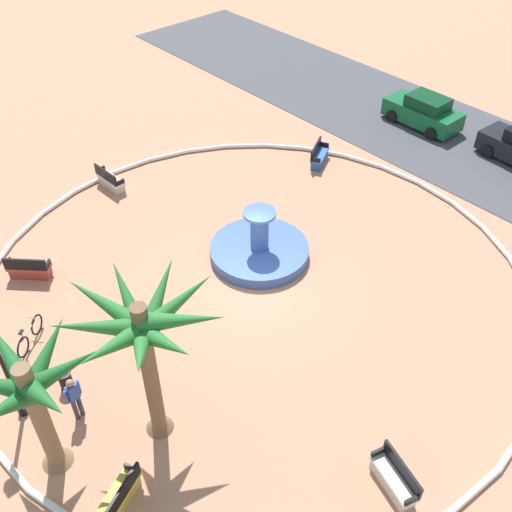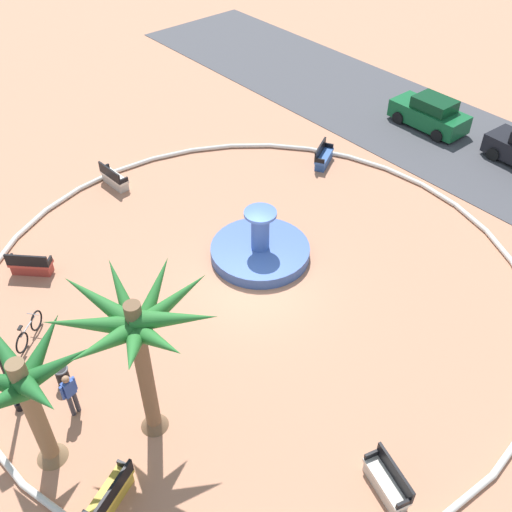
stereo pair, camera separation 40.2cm
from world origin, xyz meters
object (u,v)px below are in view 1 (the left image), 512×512
(palm_tree_near_fountain, at_px, (31,392))
(parked_car_leftmost, at_px, (423,112))
(bench_southeast, at_px, (110,181))
(palm_tree_by_curb, at_px, (143,333))
(bench_west, at_px, (118,499))
(fountain, at_px, (259,250))
(trash_bin, at_px, (65,380))
(person_cyclist_photo, at_px, (74,397))
(bench_north, at_px, (319,157))
(bench_east, at_px, (29,270))
(bench_southwest, at_px, (394,480))
(bicycle_red_frame, at_px, (30,335))

(palm_tree_near_fountain, bearing_deg, parked_car_leftmost, 101.70)
(bench_southeast, distance_m, parked_car_leftmost, 16.25)
(palm_tree_by_curb, height_order, bench_west, palm_tree_by_curb)
(palm_tree_by_curb, bearing_deg, parked_car_leftmost, 105.92)
(fountain, xyz_separation_m, bench_west, (4.99, -9.46, 0.04))
(palm_tree_by_curb, distance_m, trash_bin, 5.05)
(bench_southeast, xyz_separation_m, person_cyclist_photo, (9.81, -7.08, 0.59))
(palm_tree_by_curb, xyz_separation_m, bench_north, (-6.93, 14.01, -3.79))
(trash_bin, height_order, person_cyclist_photo, person_cyclist_photo)
(trash_bin, bearing_deg, person_cyclist_photo, -10.95)
(palm_tree_by_curb, bearing_deg, bench_west, -60.37)
(bench_southeast, height_order, parked_car_leftmost, parked_car_leftmost)
(palm_tree_near_fountain, xyz_separation_m, bench_east, (-7.58, 2.87, -2.77))
(palm_tree_by_curb, xyz_separation_m, bench_east, (-8.64, 0.18, -3.79))
(palm_tree_by_curb, relative_size, bench_southeast, 3.25)
(bench_southwest, xyz_separation_m, trash_bin, (-8.77, -4.90, 0.04))
(bench_southeast, xyz_separation_m, bench_southwest, (17.41, -1.95, 0.00))
(palm_tree_near_fountain, distance_m, trash_bin, 3.70)
(fountain, bearing_deg, bench_east, -124.06)
(fountain, bearing_deg, palm_tree_by_curb, -62.69)
(palm_tree_near_fountain, relative_size, bench_southeast, 2.67)
(palm_tree_near_fountain, xyz_separation_m, trash_bin, (-2.06, 1.40, -2.73))
(bicycle_red_frame, xyz_separation_m, person_cyclist_photo, (3.60, -0.23, 0.56))
(fountain, distance_m, bench_southwest, 10.15)
(bench_southeast, bearing_deg, person_cyclist_photo, -35.81)
(fountain, bearing_deg, bicycle_red_frame, -101.49)
(bench_north, bearing_deg, bicycle_red_frame, -84.83)
(bench_southwest, bearing_deg, bench_north, 140.39)
(palm_tree_near_fountain, relative_size, bench_southwest, 2.59)
(bench_southeast, distance_m, bench_southwest, 17.52)
(bench_east, xyz_separation_m, parked_car_leftmost, (2.73, 20.54, 0.43))
(bench_southwest, bearing_deg, palm_tree_near_fountain, -136.76)
(bench_southeast, xyz_separation_m, bicycle_red_frame, (6.21, -6.85, 0.04))
(fountain, bearing_deg, palm_tree_near_fountain, -74.78)
(bench_southwest, relative_size, parked_car_leftmost, 0.42)
(bench_southeast, relative_size, parked_car_leftmost, 0.41)
(palm_tree_near_fountain, height_order, parked_car_leftmost, palm_tree_near_fountain)
(bench_west, height_order, parked_car_leftmost, parked_car_leftmost)
(fountain, xyz_separation_m, bench_southwest, (9.44, -3.74, 0.04))
(parked_car_leftmost, bearing_deg, trash_bin, -82.78)
(bench_southeast, relative_size, trash_bin, 2.23)
(bench_east, height_order, trash_bin, bench_east)
(fountain, bearing_deg, trash_bin, -85.57)
(trash_bin, bearing_deg, bench_southeast, 141.57)
(bench_north, bearing_deg, person_cyclist_photo, -72.22)
(bench_north, relative_size, trash_bin, 2.26)
(palm_tree_near_fountain, distance_m, bench_southwest, 9.61)
(palm_tree_by_curb, relative_size, bench_southwest, 3.15)
(bicycle_red_frame, bearing_deg, bench_southeast, 132.23)
(palm_tree_by_curb, xyz_separation_m, bench_southeast, (-11.76, 5.56, -3.79))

